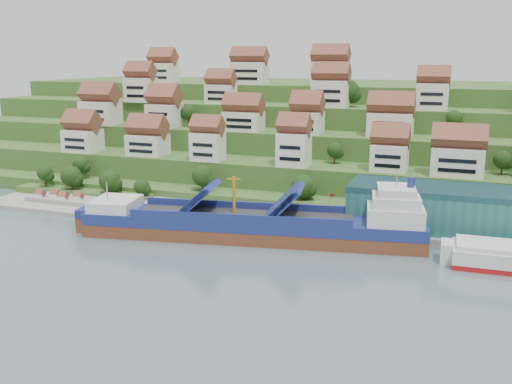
% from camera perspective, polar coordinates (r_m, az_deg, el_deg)
% --- Properties ---
extents(ground, '(300.00, 300.00, 0.00)m').
position_cam_1_polar(ground, '(132.61, -1.41, -4.74)').
color(ground, slate).
rests_on(ground, ground).
extents(quay, '(180.00, 14.00, 2.20)m').
position_cam_1_polar(quay, '(140.59, 8.49, -3.36)').
color(quay, gray).
rests_on(quay, ground).
extents(pebble_beach, '(45.00, 20.00, 1.00)m').
position_cam_1_polar(pebble_beach, '(171.11, -18.22, -1.08)').
color(pebble_beach, gray).
rests_on(pebble_beach, ground).
extents(hillside, '(260.00, 128.00, 31.00)m').
position_cam_1_polar(hillside, '(227.57, 8.28, 5.52)').
color(hillside, '#2D4C1E').
rests_on(hillside, ground).
extents(hillside_village, '(156.53, 65.03, 28.50)m').
position_cam_1_polar(hillside_village, '(183.50, 4.62, 7.85)').
color(hillside_village, silver).
rests_on(hillside_village, ground).
extents(hillside_trees, '(139.07, 62.43, 30.73)m').
position_cam_1_polar(hillside_trees, '(172.15, 0.96, 5.07)').
color(hillside_trees, '#1E3C14').
rests_on(hillside_trees, ground).
extents(warehouse, '(60.00, 15.00, 10.00)m').
position_cam_1_polar(warehouse, '(138.42, 21.82, -1.84)').
color(warehouse, '#24625D').
rests_on(warehouse, quay).
extents(flagpole, '(1.28, 0.16, 8.00)m').
position_cam_1_polar(flagpole, '(134.69, 7.34, -1.51)').
color(flagpole, gray).
rests_on(flagpole, quay).
extents(beach_huts, '(14.40, 3.70, 2.20)m').
position_cam_1_polar(beach_huts, '(171.04, -19.04, -0.59)').
color(beach_huts, white).
rests_on(beach_huts, pebble_beach).
extents(cargo_ship, '(79.28, 25.71, 17.38)m').
position_cam_1_polar(cargo_ship, '(131.56, 0.47, -3.38)').
color(cargo_ship, brown).
rests_on(cargo_ship, ground).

